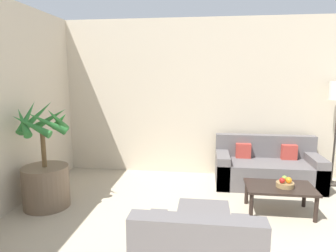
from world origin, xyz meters
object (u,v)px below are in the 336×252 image
ottoman (203,223)px  sofa_loveseat (267,169)px  fruit_bowl (285,185)px  apple_red (282,180)px  apple_green (285,178)px  potted_palm (45,175)px  orange_fruit (289,180)px  coffee_table (280,190)px

ottoman → sofa_loveseat: bearing=60.8°
fruit_bowl → apple_red: 0.09m
ottoman → apple_green: bearing=38.5°
potted_palm → apple_red: 3.06m
apple_red → fruit_bowl: bearing=36.8°
sofa_loveseat → apple_red: sofa_loveseat is taller
fruit_bowl → apple_red: apple_red is taller
potted_palm → orange_fruit: bearing=3.0°
coffee_table → ottoman: (-0.96, -0.77, -0.12)m
fruit_bowl → apple_green: 0.09m
fruit_bowl → apple_red: bearing=-143.2°
orange_fruit → fruit_bowl: bearing=144.8°
potted_palm → sofa_loveseat: bearing=21.5°
fruit_bowl → orange_fruit: bearing=-35.2°
potted_palm → coffee_table: potted_palm is taller
fruit_bowl → ottoman: bearing=-143.4°
orange_fruit → sofa_loveseat: bearing=93.0°
fruit_bowl → ottoman: fruit_bowl is taller
apple_red → apple_green: bearing=60.8°
sofa_loveseat → orange_fruit: size_ratio=20.93×
sofa_loveseat → apple_red: (-0.03, -1.06, 0.18)m
apple_red → orange_fruit: bearing=7.5°
coffee_table → fruit_bowl: bearing=-17.0°
apple_red → potted_palm: bearing=-177.1°
fruit_bowl → apple_red: (-0.05, -0.04, 0.06)m
sofa_loveseat → coffee_table: bearing=-92.0°
fruit_bowl → orange_fruit: orange_fruit is taller
sofa_loveseat → apple_green: 0.99m
potted_palm → orange_fruit: (3.14, 0.17, 0.01)m
apple_green → apple_red: bearing=-119.2°
apple_red → ottoman: 1.23m
sofa_loveseat → apple_red: size_ratio=23.10×
coffee_table → apple_red: apple_red is taller
fruit_bowl → orange_fruit: size_ratio=2.84×
fruit_bowl → ottoman: (-1.01, -0.75, -0.20)m
apple_red → ottoman: apple_red is taller
coffee_table → ottoman: size_ratio=1.55×
apple_green → orange_fruit: bearing=-69.2°
coffee_table → fruit_bowl: size_ratio=3.87×
apple_green → sofa_loveseat: bearing=91.5°
ottoman → potted_palm: bearing=165.0°
potted_palm → sofa_loveseat: potted_palm is taller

